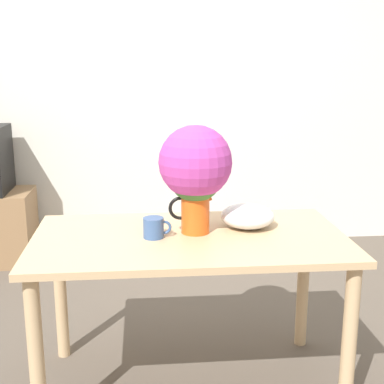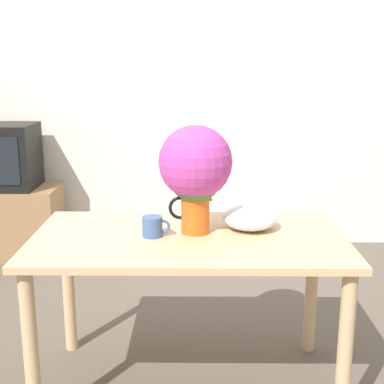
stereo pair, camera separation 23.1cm
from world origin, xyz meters
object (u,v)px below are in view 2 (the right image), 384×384
Objects in this scene: flower_vase at (195,169)px; white_bowl at (250,218)px; coffee_mug at (153,226)px; tv_set at (3,156)px.

flower_vase reaches higher than white_bowl.
white_bowl reaches higher than coffee_mug.
tv_set is at bearing 126.22° from coffee_mug.
white_bowl is at bearing -43.65° from tv_set.
coffee_mug is (-0.18, -0.05, -0.24)m from flower_vase.
coffee_mug is at bearing -163.24° from flower_vase.
coffee_mug is 0.44m from white_bowl.
coffee_mug is 2.12m from tv_set.
white_bowl is at bearing 14.53° from coffee_mug.
coffee_mug is 0.50× the size of white_bowl.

